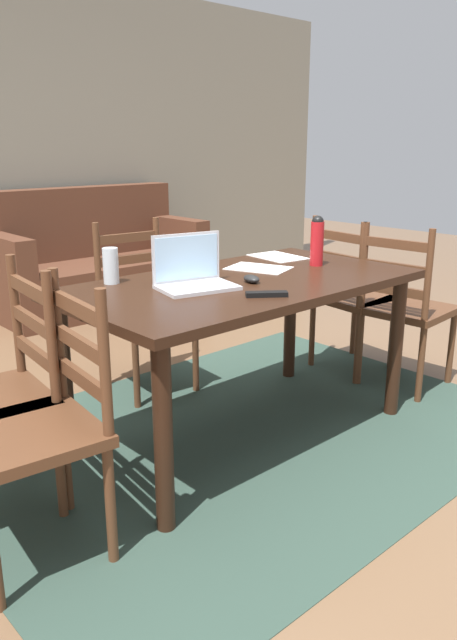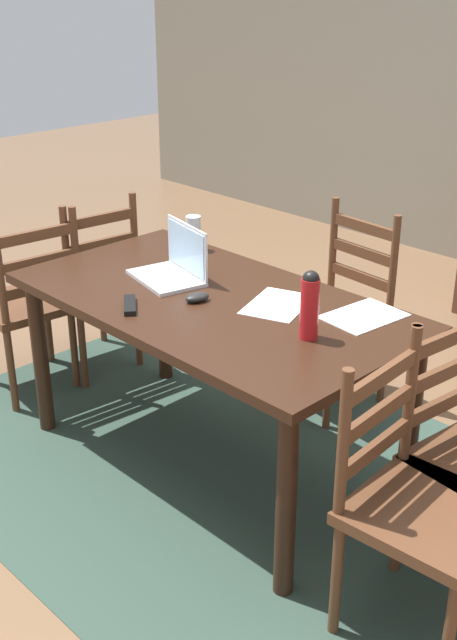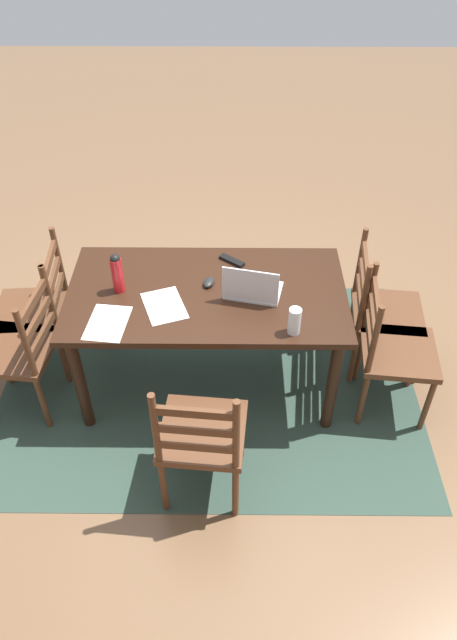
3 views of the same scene
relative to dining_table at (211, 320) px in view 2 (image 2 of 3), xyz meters
name	(u,v)px [view 2 (image 2 of 3)]	position (x,y,z in m)	size (l,w,h in m)	color
ground_plane	(212,461)	(0.00, 0.00, -0.67)	(14.00, 14.00, 0.00)	brown
area_rug	(212,460)	(0.00, 0.00, -0.67)	(2.71, 1.97, 0.01)	#2D4238
dining_table	(211,320)	(0.00, 0.00, 0.00)	(1.63, 0.88, 0.77)	black
chair_far_head	(336,311)	(0.00, 0.81, -0.21)	(0.48, 0.48, 0.95)	#56331E
chair_left_near	(29,303)	(-1.10, -0.18, -0.21)	(0.48, 0.48, 0.95)	#56331E
chair_left_far	(89,285)	(-1.10, 0.17, -0.21)	(0.48, 0.48, 0.95)	#56331E
chair_right_near	(417,506)	(1.10, -0.18, -0.21)	(0.47, 0.47, 0.95)	#56331E
laptop	(175,265)	(-0.26, 0.04, 0.15)	(0.36, 0.29, 0.23)	silver
water_bottle	(310,304)	(0.51, -0.01, 0.23)	(0.07, 0.07, 0.25)	red
drinking_glass	(193,233)	(-0.48, 0.34, 0.18)	(0.07, 0.07, 0.16)	silver
computer_mouse	(197,297)	(-0.01, -0.06, 0.11)	(0.06, 0.10, 0.03)	black
tv_remote	(130,305)	(-0.15, -0.29, 0.11)	(0.04, 0.17, 0.02)	black
paper_stack_left	(364,316)	(0.53, 0.28, 0.10)	(0.21, 0.30, 0.00)	white
paper_stack_right	(278,305)	(0.23, 0.13, 0.10)	(0.21, 0.30, 0.00)	white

